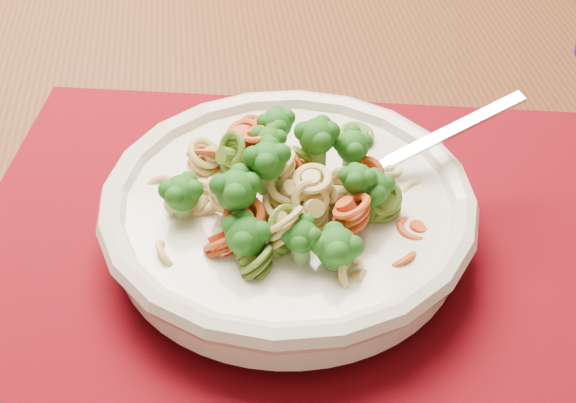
{
  "coord_description": "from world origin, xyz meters",
  "views": [
    {
      "loc": [
        0.42,
        -1.28,
        1.17
      ],
      "look_at": [
        0.39,
        -0.84,
        0.79
      ],
      "focal_mm": 50.0,
      "sensor_mm": 36.0,
      "label": 1
    }
  ],
  "objects": [
    {
      "name": "pasta_bowl",
      "position": [
        0.39,
        -0.84,
        0.78
      ],
      "size": [
        0.27,
        0.27,
        0.05
      ],
      "color": "beige",
      "rests_on": "placemat"
    },
    {
      "name": "pasta_broccoli_heap",
      "position": [
        0.39,
        -0.84,
        0.79
      ],
      "size": [
        0.23,
        0.23,
        0.06
      ],
      "primitive_type": null,
      "color": "tan",
      "rests_on": "pasta_bowl"
    },
    {
      "name": "dining_table",
      "position": [
        0.33,
        -0.79,
        0.65
      ],
      "size": [
        1.56,
        1.16,
        0.75
      ],
      "rotation": [
        0.0,
        0.0,
        0.18
      ],
      "color": "#522E17",
      "rests_on": "ground"
    },
    {
      "name": "placemat",
      "position": [
        0.4,
        -0.85,
        0.75
      ],
      "size": [
        0.51,
        0.4,
        0.0
      ],
      "primitive_type": "cube",
      "rotation": [
        0.0,
        0.0,
        -0.02
      ],
      "color": "#620412",
      "rests_on": "dining_table"
    },
    {
      "name": "fork",
      "position": [
        0.44,
        -0.82,
        0.79
      ],
      "size": [
        0.18,
        0.09,
        0.08
      ],
      "primitive_type": null,
      "rotation": [
        0.0,
        -0.35,
        0.37
      ],
      "color": "silver",
      "rests_on": "pasta_bowl"
    }
  ]
}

